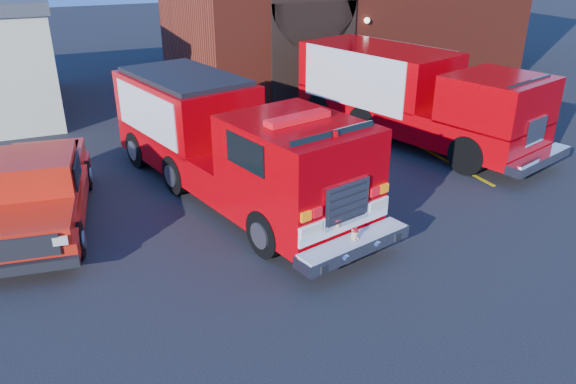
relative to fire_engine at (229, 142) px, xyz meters
name	(u,v)px	position (x,y,z in m)	size (l,w,h in m)	color
ground	(268,222)	(0.32, -1.86, -1.48)	(100.00, 100.00, 0.00)	black
parking_stripe_near	(459,167)	(6.82, -0.86, -1.48)	(0.12, 3.00, 0.01)	yellow
parking_stripe_mid	(402,137)	(6.82, 2.14, -1.48)	(0.12, 3.00, 0.01)	yellow
parking_stripe_far	(358,114)	(6.82, 5.14, -1.48)	(0.12, 3.00, 0.01)	yellow
fire_engine	(229,142)	(0.00, 0.00, 0.00)	(4.78, 9.63, 2.86)	black
pickup_truck	(38,191)	(-4.62, 0.17, -0.61)	(2.75, 5.83, 1.84)	black
secondary_truck	(412,94)	(6.89, 1.91, 0.08)	(5.26, 9.26, 2.87)	black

